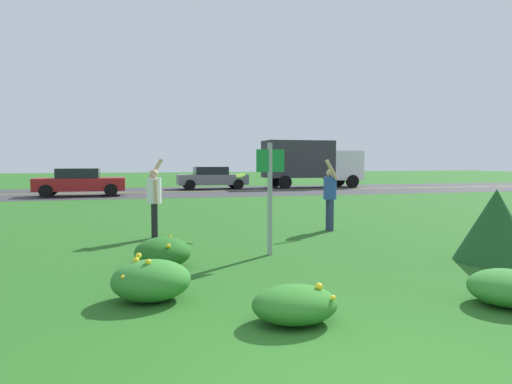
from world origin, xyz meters
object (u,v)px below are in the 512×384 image
at_px(person_thrower_white_shirt, 154,197).
at_px(box_truck_white, 310,161).
at_px(car_gray_center_right, 212,178).
at_px(frisbee_lime, 241,175).
at_px(car_red_center_left, 80,182).
at_px(sign_post_near_path, 270,187).
at_px(person_catcher_blue_shirt, 330,194).

distance_m(person_thrower_white_shirt, box_truck_white, 22.44).
relative_size(car_gray_center_right, box_truck_white, 0.67).
xyz_separation_m(frisbee_lime, car_red_center_left, (-5.24, 14.67, -0.74)).
distance_m(sign_post_near_path, box_truck_white, 23.80).
relative_size(sign_post_near_path, person_catcher_blue_shirt, 1.17).
distance_m(sign_post_near_path, car_gray_center_right, 22.04).
bearing_deg(box_truck_white, person_thrower_white_shirt, -120.68).
height_order(person_catcher_blue_shirt, box_truck_white, box_truck_white).
height_order(sign_post_near_path, car_red_center_left, sign_post_near_path).
xyz_separation_m(person_catcher_blue_shirt, car_gray_center_right, (0.05, 19.14, -0.24)).
xyz_separation_m(person_catcher_blue_shirt, car_red_center_left, (-7.65, 14.74, -0.24)).
bearing_deg(car_red_center_left, person_catcher_blue_shirt, -62.58).
bearing_deg(person_catcher_blue_shirt, frisbee_lime, 178.24).
bearing_deg(person_catcher_blue_shirt, box_truck_white, 70.22).
bearing_deg(car_gray_center_right, box_truck_white, -0.00).
relative_size(person_thrower_white_shirt, person_catcher_blue_shirt, 1.01).
distance_m(car_red_center_left, box_truck_white, 15.22).
xyz_separation_m(person_catcher_blue_shirt, frisbee_lime, (-2.41, 0.07, 0.50)).
relative_size(person_catcher_blue_shirt, car_red_center_left, 0.42).
bearing_deg(person_thrower_white_shirt, car_gray_center_right, 76.57).
height_order(person_thrower_white_shirt, box_truck_white, box_truck_white).
height_order(sign_post_near_path, frisbee_lime, sign_post_near_path).
relative_size(person_thrower_white_shirt, box_truck_white, 0.29).
distance_m(sign_post_near_path, frisbee_lime, 2.83).
distance_m(person_catcher_blue_shirt, box_truck_white, 20.36).
height_order(person_thrower_white_shirt, person_catcher_blue_shirt, person_thrower_white_shirt).
bearing_deg(car_red_center_left, box_truck_white, 16.82).
relative_size(car_red_center_left, box_truck_white, 0.67).
xyz_separation_m(sign_post_near_path, car_red_center_left, (-5.19, 17.49, -0.61)).
bearing_deg(person_thrower_white_shirt, box_truck_white, 59.32).
bearing_deg(person_catcher_blue_shirt, sign_post_near_path, -131.89).
relative_size(person_catcher_blue_shirt, box_truck_white, 0.28).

